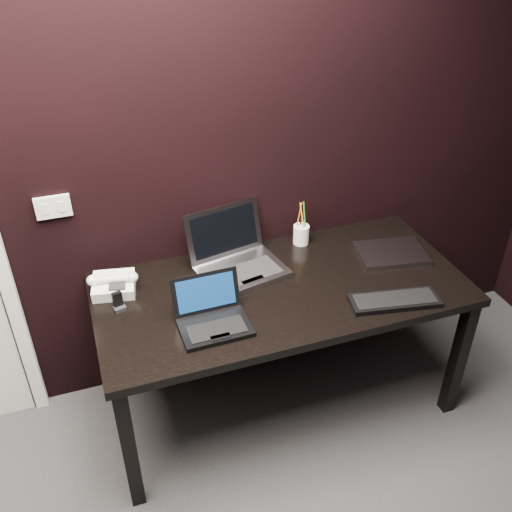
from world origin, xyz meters
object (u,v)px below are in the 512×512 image
object	(u,v)px
netbook	(212,317)
silver_laptop	(237,260)
desk	(281,300)
pen_cup	(301,234)
desk_phone	(114,284)
ext_keyboard	(395,300)
mobile_phone	(118,303)
closed_laptop	(391,253)

from	to	relation	value
netbook	silver_laptop	size ratio (longest dim) A/B	0.65
desk	pen_cup	size ratio (longest dim) A/B	7.22
netbook	desk_phone	size ratio (longest dim) A/B	1.27
ext_keyboard	mobile_phone	xyz separation A→B (m)	(-1.16, 0.36, 0.02)
silver_laptop	closed_laptop	distance (m)	0.77
ext_keyboard	closed_laptop	xyz separation A→B (m)	(0.18, 0.34, -0.00)
ext_keyboard	netbook	bearing A→B (deg)	171.16
netbook	desk_phone	xyz separation A→B (m)	(-0.36, 0.36, 0.00)
silver_laptop	mobile_phone	size ratio (longest dim) A/B	5.22
desk	closed_laptop	xyz separation A→B (m)	(0.61, 0.06, 0.09)
desk_phone	mobile_phone	world-z (taller)	desk_phone
silver_laptop	closed_laptop	xyz separation A→B (m)	(0.76, -0.13, -0.04)
netbook	desk	bearing A→B (deg)	22.48
netbook	ext_keyboard	bearing A→B (deg)	-8.84
ext_keyboard	desk	bearing A→B (deg)	146.97
netbook	silver_laptop	distance (m)	0.41
silver_laptop	desk	bearing A→B (deg)	-52.35
netbook	pen_cup	size ratio (longest dim) A/B	1.25
desk	silver_laptop	distance (m)	0.28
closed_laptop	pen_cup	size ratio (longest dim) A/B	1.56
desk_phone	mobile_phone	xyz separation A→B (m)	(0.00, -0.13, -0.01)
desk_phone	pen_cup	distance (m)	0.96
desk	mobile_phone	bearing A→B (deg)	173.87
closed_laptop	pen_cup	distance (m)	0.46
closed_laptop	desk_phone	world-z (taller)	desk_phone
desk	ext_keyboard	xyz separation A→B (m)	(0.43, -0.28, 0.09)
netbook	desk_phone	bearing A→B (deg)	134.71
silver_laptop	desk_phone	distance (m)	0.58
netbook	silver_laptop	xyz separation A→B (m)	(0.22, 0.35, 0.01)
closed_laptop	mobile_phone	world-z (taller)	mobile_phone
ext_keyboard	pen_cup	world-z (taller)	pen_cup
ext_keyboard	mobile_phone	size ratio (longest dim) A/B	4.76
closed_laptop	mobile_phone	bearing A→B (deg)	179.40
pen_cup	ext_keyboard	bearing A→B (deg)	-71.51
ext_keyboard	desk_phone	size ratio (longest dim) A/B	1.79
closed_laptop	netbook	bearing A→B (deg)	-167.48
mobile_phone	pen_cup	bearing A→B (deg)	13.90
netbook	mobile_phone	xyz separation A→B (m)	(-0.36, 0.23, -0.01)
desk	mobile_phone	world-z (taller)	mobile_phone
closed_laptop	pen_cup	bearing A→B (deg)	146.65
closed_laptop	desk_phone	bearing A→B (deg)	173.79
desk	ext_keyboard	distance (m)	0.52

